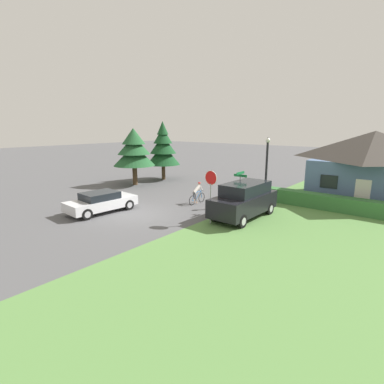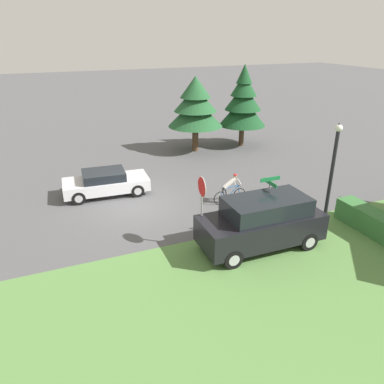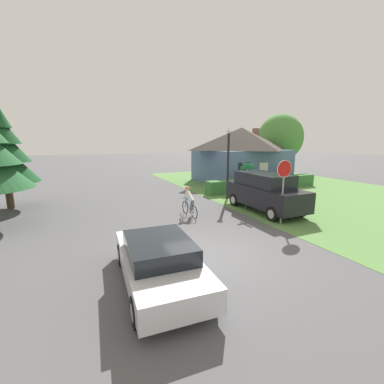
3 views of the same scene
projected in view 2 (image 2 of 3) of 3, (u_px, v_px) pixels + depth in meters
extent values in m
plane|color=#515154|center=(136.00, 207.00, 18.23)|extent=(140.00, 140.00, 0.00)
cube|color=silver|center=(106.00, 184.00, 19.42)|extent=(2.10, 4.42, 0.59)
cube|color=black|center=(104.00, 175.00, 19.19)|extent=(1.74, 2.20, 0.44)
cylinder|color=black|center=(132.00, 180.00, 20.67)|extent=(0.27, 0.68, 0.66)
cylinder|color=#ADADB2|center=(132.00, 180.00, 20.67)|extent=(0.26, 0.40, 0.39)
cylinder|color=black|center=(138.00, 191.00, 19.23)|extent=(0.27, 0.68, 0.66)
cylinder|color=#ADADB2|center=(138.00, 191.00, 19.23)|extent=(0.26, 0.40, 0.39)
cylinder|color=black|center=(77.00, 186.00, 19.80)|extent=(0.27, 0.68, 0.66)
cylinder|color=#ADADB2|center=(77.00, 186.00, 19.80)|extent=(0.26, 0.40, 0.39)
cylinder|color=black|center=(79.00, 198.00, 18.36)|extent=(0.27, 0.68, 0.66)
cylinder|color=#ADADB2|center=(79.00, 198.00, 18.36)|extent=(0.26, 0.40, 0.39)
torus|color=black|center=(220.00, 198.00, 18.38)|extent=(0.05, 0.69, 0.69)
torus|color=black|center=(239.00, 195.00, 18.79)|extent=(0.05, 0.69, 0.69)
cylinder|color=#1E66B2|center=(225.00, 194.00, 18.42)|extent=(0.04, 0.19, 0.58)
cylinder|color=#1E66B2|center=(232.00, 192.00, 18.55)|extent=(0.05, 0.68, 0.67)
cylinder|color=#1E66B2|center=(231.00, 187.00, 18.41)|extent=(0.05, 0.81, 0.11)
cylinder|color=#1E66B2|center=(223.00, 199.00, 18.47)|extent=(0.04, 0.36, 0.15)
cylinder|color=#1E66B2|center=(222.00, 194.00, 18.33)|extent=(0.04, 0.22, 0.47)
cylinder|color=#1E66B2|center=(239.00, 190.00, 18.66)|extent=(0.04, 0.12, 0.54)
cylinder|color=black|center=(238.00, 185.00, 18.54)|extent=(0.44, 0.03, 0.02)
ellipsoid|color=black|center=(224.00, 189.00, 18.27)|extent=(0.08, 0.20, 0.05)
cylinder|color=slate|center=(224.00, 192.00, 18.34)|extent=(0.12, 0.26, 0.49)
cylinder|color=slate|center=(226.00, 193.00, 18.43)|extent=(0.12, 0.26, 0.64)
cylinder|color=beige|center=(225.00, 199.00, 18.52)|extent=(0.08, 0.08, 0.30)
cylinder|color=beige|center=(228.00, 200.00, 18.57)|extent=(0.17, 0.08, 0.21)
cylinder|color=silver|center=(229.00, 183.00, 18.28)|extent=(0.23, 0.73, 0.58)
cylinder|color=silver|center=(234.00, 182.00, 18.38)|extent=(0.08, 0.26, 0.36)
cylinder|color=silver|center=(239.00, 182.00, 18.48)|extent=(0.08, 0.26, 0.36)
sphere|color=beige|center=(235.00, 176.00, 18.26)|extent=(0.19, 0.19, 0.19)
ellipsoid|color=red|center=(235.00, 175.00, 18.24)|extent=(0.22, 0.18, 0.12)
cube|color=black|center=(261.00, 227.00, 14.53)|extent=(2.03, 4.88, 1.05)
cube|color=black|center=(267.00, 206.00, 14.25)|extent=(1.77, 3.23, 0.69)
cylinder|color=black|center=(282.00, 221.00, 16.06)|extent=(0.23, 0.74, 0.73)
cylinder|color=#ADADB2|center=(282.00, 221.00, 16.06)|extent=(0.24, 0.43, 0.43)
cylinder|color=black|center=(309.00, 241.00, 14.53)|extent=(0.23, 0.74, 0.73)
cylinder|color=#ADADB2|center=(309.00, 241.00, 14.53)|extent=(0.24, 0.43, 0.43)
cylinder|color=black|center=(212.00, 236.00, 14.93)|extent=(0.23, 0.74, 0.73)
cylinder|color=#ADADB2|center=(212.00, 236.00, 14.93)|extent=(0.24, 0.43, 0.43)
cylinder|color=black|center=(233.00, 259.00, 13.40)|extent=(0.23, 0.74, 0.73)
cylinder|color=#ADADB2|center=(233.00, 259.00, 13.40)|extent=(0.24, 0.43, 0.43)
cylinder|color=gray|center=(201.00, 222.00, 14.40)|extent=(0.07, 0.07, 2.27)
cylinder|color=red|center=(202.00, 187.00, 13.83)|extent=(0.75, 0.06, 0.75)
cylinder|color=silver|center=(202.00, 187.00, 13.83)|extent=(0.80, 0.05, 0.80)
cylinder|color=black|center=(330.00, 182.00, 15.46)|extent=(0.15, 0.15, 4.28)
sphere|color=white|center=(339.00, 128.00, 14.56)|extent=(0.30, 0.30, 0.30)
cone|color=black|center=(339.00, 124.00, 14.50)|extent=(0.18, 0.18, 0.12)
cylinder|color=gray|center=(268.00, 210.00, 15.28)|extent=(0.06, 0.06, 2.30)
cube|color=#197238|center=(270.00, 183.00, 14.81)|extent=(0.90, 0.03, 0.16)
cube|color=#197238|center=(270.00, 179.00, 14.74)|extent=(0.03, 0.90, 0.16)
cylinder|color=#4C3823|center=(195.00, 138.00, 26.44)|extent=(0.44, 0.44, 1.79)
cone|color=#23562D|center=(195.00, 113.00, 25.71)|extent=(3.76, 3.76, 1.88)
cone|color=#23562D|center=(195.00, 99.00, 25.34)|extent=(2.94, 2.94, 1.66)
cone|color=#23562D|center=(195.00, 87.00, 25.03)|extent=(2.11, 2.11, 1.43)
cylinder|color=#4C3823|center=(241.00, 135.00, 27.74)|extent=(0.37, 0.37, 1.53)
cone|color=#194723|center=(243.00, 111.00, 27.04)|extent=(3.35, 3.35, 2.05)
cone|color=#194723|center=(243.00, 97.00, 26.64)|extent=(2.61, 2.61, 1.80)
cone|color=#194723|center=(244.00, 84.00, 26.29)|extent=(1.87, 1.87, 1.56)
cone|color=#194723|center=(245.00, 74.00, 26.00)|extent=(1.14, 1.14, 1.31)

